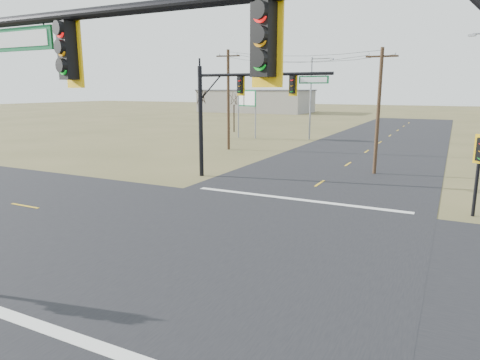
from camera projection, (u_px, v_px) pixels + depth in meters
name	position (u px, v px, depth m)	size (l,w,h in m)	color
ground	(232.00, 243.00, 16.66)	(320.00, 320.00, 0.00)	olive
road_ew	(232.00, 243.00, 16.66)	(160.00, 14.00, 0.02)	black
road_ns	(232.00, 243.00, 16.66)	(14.00, 160.00, 0.02)	black
stop_bar_near	(85.00, 342.00, 10.09)	(12.00, 0.40, 0.01)	silver
stop_bar_far	(296.00, 199.00, 23.22)	(12.00, 0.40, 0.01)	silver
mast_arm_near	(293.00, 105.00, 6.25)	(11.31, 0.51, 7.81)	black
mast_arm_far	(239.00, 98.00, 27.33)	(9.11, 0.45, 7.38)	black
pedestal_signal_ne	(480.00, 156.00, 19.51)	(0.66, 0.57, 3.91)	black
utility_pole_near	(378.00, 109.00, 29.43)	(2.12, 0.28, 8.65)	#43321C
utility_pole_far	(228.00, 99.00, 41.68)	(2.33, 0.55, 9.60)	#43321C
highway_sign	(247.00, 104.00, 51.85)	(2.89, 1.24, 5.79)	gray
streetlight_c	(312.00, 94.00, 49.96)	(2.66, 0.39, 9.51)	gray
bare_tree_a	(201.00, 95.00, 52.00)	(3.33, 3.33, 6.56)	black
bare_tree_b	(234.00, 99.00, 59.26)	(2.67, 2.67, 5.78)	black
warehouse_left	(256.00, 101.00, 112.33)	(28.00, 14.00, 5.50)	gray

